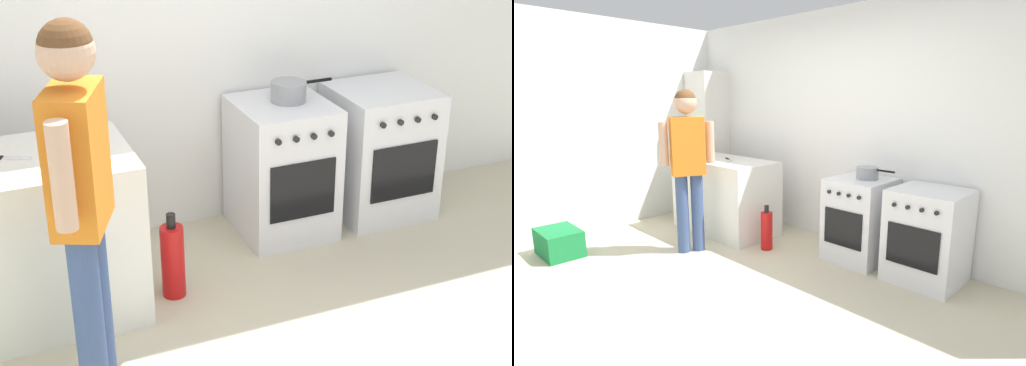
% 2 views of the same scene
% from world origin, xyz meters
% --- Properties ---
extents(back_wall, '(6.00, 0.10, 2.60)m').
position_xyz_m(back_wall, '(0.00, 1.95, 1.30)').
color(back_wall, white).
rests_on(back_wall, ground).
extents(counter_unit, '(1.30, 0.70, 0.90)m').
position_xyz_m(counter_unit, '(-1.35, 1.20, 0.45)').
color(counter_unit, silver).
rests_on(counter_unit, ground).
extents(oven_left, '(0.56, 0.62, 0.85)m').
position_xyz_m(oven_left, '(0.35, 1.58, 0.43)').
color(oven_left, silver).
rests_on(oven_left, ground).
extents(oven_right, '(0.61, 0.62, 0.85)m').
position_xyz_m(oven_right, '(1.05, 1.58, 0.43)').
color(oven_right, silver).
rests_on(oven_right, ground).
extents(pot, '(0.40, 0.22, 0.12)m').
position_xyz_m(pot, '(0.40, 1.60, 0.91)').
color(pot, gray).
rests_on(pot, oven_left).
extents(knife_utility, '(0.24, 0.13, 0.01)m').
position_xyz_m(knife_utility, '(-1.31, 1.23, 0.90)').
color(knife_utility, silver).
rests_on(knife_utility, counter_unit).
extents(person, '(0.32, 0.53, 1.73)m').
position_xyz_m(person, '(-1.07, 0.49, 1.05)').
color(person, '#384C7A').
rests_on(person, ground).
extents(fire_extinguisher, '(0.13, 0.13, 0.50)m').
position_xyz_m(fire_extinguisher, '(-0.52, 1.10, 0.22)').
color(fire_extinguisher, red).
rests_on(fire_extinguisher, ground).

